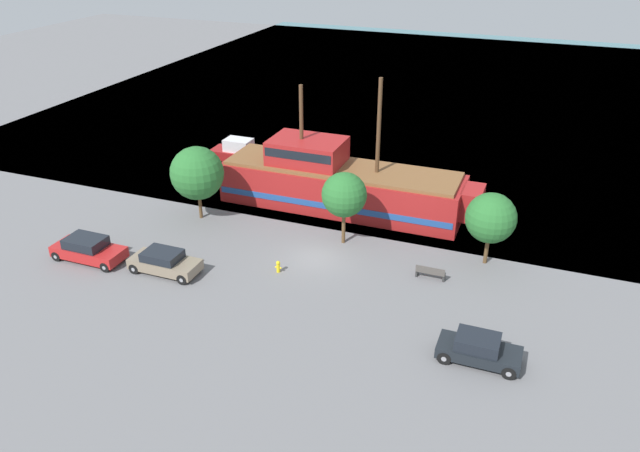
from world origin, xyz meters
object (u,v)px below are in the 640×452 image
moored_boat_dockside (242,152)px  bench_promenade_east (430,272)px  fire_hydrant (278,266)px  pirate_ship (339,183)px  parked_car_curb_rear (479,349)px  parked_car_curb_front (164,262)px  parked_car_curb_mid (88,249)px

moored_boat_dockside → bench_promenade_east: (19.69, -13.70, -0.24)m
moored_boat_dockside → fire_hydrant: size_ratio=7.68×
pirate_ship → parked_car_curb_rear: (12.29, -14.33, -1.16)m
fire_hydrant → bench_promenade_east: 9.16m
fire_hydrant → bench_promenade_east: bearing=16.2°
parked_car_curb_front → fire_hydrant: parked_car_curb_front is taller
fire_hydrant → parked_car_curb_mid: bearing=-166.1°
parked_car_curb_mid → fire_hydrant: (11.74, 2.91, -0.33)m
parked_car_curb_rear → bench_promenade_east: (-3.78, 6.70, -0.27)m
pirate_ship → fire_hydrant: bearing=-91.6°
pirate_ship → parked_car_curb_mid: size_ratio=4.11×
parked_car_curb_front → bench_promenade_east: parked_car_curb_front is taller
parked_car_curb_front → fire_hydrant: bearing=21.2°
moored_boat_dockside → parked_car_curb_front: (4.49, -18.74, 0.03)m
parked_car_curb_front → parked_car_curb_rear: parked_car_curb_rear is taller
moored_boat_dockside → parked_car_curb_front: 19.27m
pirate_ship → parked_car_curb_front: 14.39m
moored_boat_dockside → parked_car_curb_rear: size_ratio=1.47×
moored_boat_dockside → bench_promenade_east: 23.99m
parked_car_curb_mid → moored_boat_dockside: bearing=87.5°
pirate_ship → parked_car_curb_mid: bearing=-132.6°
moored_boat_dockside → parked_car_curb_mid: bearing=-92.5°
parked_car_curb_front → bench_promenade_east: 16.03m
parked_car_curb_front → parked_car_curb_mid: size_ratio=0.93×
pirate_ship → parked_car_curb_mid: (-12.03, -13.10, -1.13)m
pirate_ship → parked_car_curb_front: size_ratio=4.41×
parked_car_curb_front → bench_promenade_east: (15.21, 5.05, -0.26)m
parked_car_curb_front → fire_hydrant: 6.89m
moored_boat_dockside → fire_hydrant: 19.58m
pirate_ship → bench_promenade_east: 11.51m
parked_car_curb_front → parked_car_curb_rear: (18.99, -1.65, 0.01)m
parked_car_curb_front → fire_hydrant: size_ratio=5.62×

